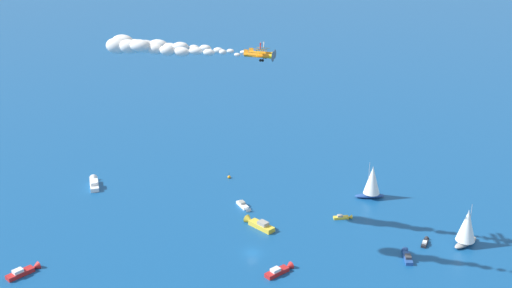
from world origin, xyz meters
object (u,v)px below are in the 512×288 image
motorboat_outer_ring_a (344,217)px  wingwalker_wingman (260,45)px  biplane_lead (263,53)px  biplane_wingman (260,55)px  motorboat_trailing (258,224)px  sailboat_mid_cluster (372,182)px  motorboat_inshore (25,271)px  marker_buoy (229,177)px  wingwalker_lead (264,44)px  motorboat_outer_ring_c (407,256)px  motorboat_near_centre (244,206)px  motorboat_outer_ring_b (94,183)px  motorboat_far_port (280,270)px  sailboat_ahead (467,227)px  motorboat_outer_ring_e (425,242)px

motorboat_outer_ring_a → wingwalker_wingman: bearing=-7.3°
biplane_lead → biplane_wingman: (14.92, 8.96, 3.43)m
motorboat_trailing → sailboat_mid_cluster: bearing=151.9°
motorboat_inshore → marker_buoy: (-75.49, 7.94, -0.28)m
motorboat_trailing → wingwalker_lead: bearing=46.9°
wingwalker_wingman → marker_buoy: bearing=-135.8°
sailboat_mid_cluster → motorboat_outer_ring_c: 36.29m
sailboat_mid_cluster → marker_buoy: size_ratio=5.77×
biplane_wingman → marker_buoy: bearing=-136.0°
motorboat_near_centre → motorboat_outer_ring_b: motorboat_outer_ring_b is taller
motorboat_inshore → motorboat_trailing: size_ratio=0.82×
motorboat_trailing → sailboat_mid_cluster: sailboat_mid_cluster is taller
sailboat_mid_cluster → biplane_lead: biplane_lead is taller
motorboat_far_port → motorboat_outer_ring_a: (-34.80, 0.24, -0.21)m
motorboat_far_port → motorboat_inshore: 64.22m
motorboat_inshore → sailboat_mid_cluster: sailboat_mid_cluster is taller
sailboat_ahead → wingwalker_wingman: size_ratio=7.90×
biplane_lead → biplane_wingman: 17.74m
motorboat_inshore → marker_buoy: bearing=174.0°
motorboat_near_centre → motorboat_trailing: size_ratio=0.65×
motorboat_inshore → motorboat_outer_ring_e: 105.42m
motorboat_outer_ring_e → marker_buoy: size_ratio=2.54×
motorboat_outer_ring_b → motorboat_outer_ring_e: 106.50m
motorboat_far_port → motorboat_trailing: (-16.63, -17.98, 0.16)m
motorboat_far_port → motorboat_outer_ring_e: size_ratio=1.59×
motorboat_far_port → marker_buoy: 59.56m
motorboat_trailing → sailboat_ahead: size_ratio=0.88×
motorboat_trailing → biplane_wingman: (19.57, 13.56, 54.85)m
motorboat_inshore → marker_buoy: size_ratio=4.15×
wingwalker_lead → sailboat_mid_cluster: bearing=159.9°
motorboat_far_port → sailboat_ahead: sailboat_ahead is taller
motorboat_outer_ring_b → wingwalker_lead: size_ratio=6.36×
motorboat_trailing → biplane_lead: size_ratio=1.42×
motorboat_near_centre → motorboat_outer_ring_b: 52.28m
motorboat_near_centre → wingwalker_lead: size_ratio=4.51×
motorboat_outer_ring_b → biplane_lead: biplane_lead is taller
motorboat_trailing → sailboat_mid_cluster: (-35.67, 19.04, 4.72)m
sailboat_ahead → motorboat_far_port: bearing=-41.0°
motorboat_outer_ring_e → marker_buoy: marker_buoy is taller
sailboat_mid_cluster → wingwalker_wingman: wingwalker_wingman is taller
motorboat_near_centre → motorboat_outer_ring_b: size_ratio=0.71×
marker_buoy → biplane_lead: (27.09, 31.56, 51.84)m
motorboat_outer_ring_e → wingwalker_lead: (21.96, -38.71, 53.92)m
biplane_lead → motorboat_outer_ring_c: bearing=108.6°
motorboat_near_centre → motorboat_inshore: 65.28m
motorboat_near_centre → biplane_lead: 55.08m
motorboat_outer_ring_a → biplane_lead: bearing=-30.8°
motorboat_far_port → motorboat_outer_ring_c: 34.17m
sailboat_ahead → motorboat_outer_ring_c: (15.05, -10.54, -4.95)m
motorboat_inshore → motorboat_outer_ring_b: (-45.72, -25.41, 0.15)m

